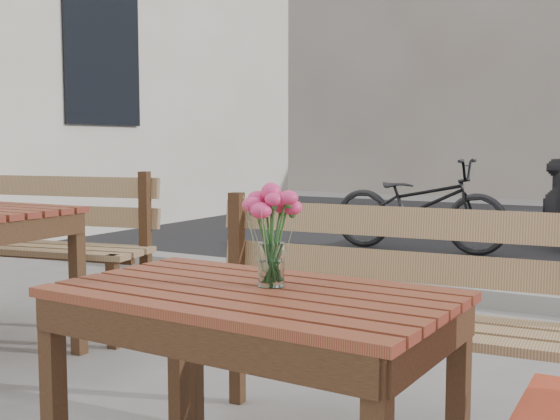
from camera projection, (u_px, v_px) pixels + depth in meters
name	position (u px, v px, depth m)	size (l,w,h in m)	color
street	(551.00, 258.00, 6.46)	(30.00, 8.12, 0.12)	black
main_table	(252.00, 328.00, 1.96)	(1.12, 0.68, 0.68)	maroon
main_bench	(387.00, 292.00, 2.53)	(1.48, 0.54, 0.90)	#846244
main_vase	(271.00, 222.00, 1.97)	(0.16, 0.16, 0.29)	white
second_bench	(34.00, 230.00, 4.14)	(1.58, 0.74, 0.95)	#846244
bicycle	(419.00, 205.00, 7.04)	(0.62, 1.78, 0.94)	black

